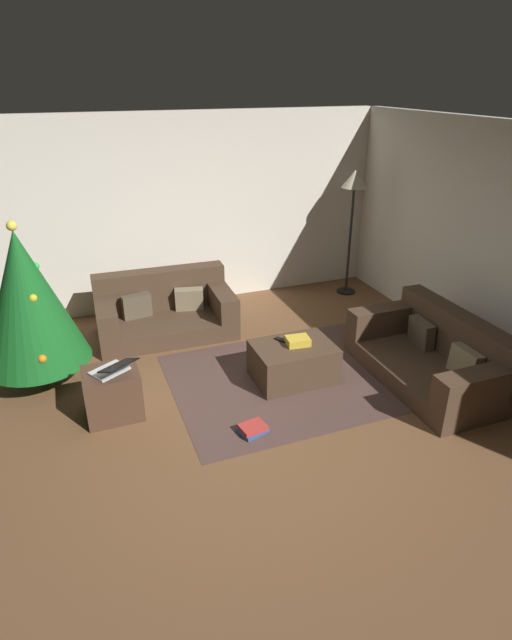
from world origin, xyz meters
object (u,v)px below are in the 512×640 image
couch_right (436,356)px  ottoman (293,362)px  couch_left (164,310)px  christmas_tree (27,299)px  corner_lamp (354,189)px  side_table (113,393)px  book_stack (253,429)px  tv_remote (282,340)px  gift_box (298,341)px  laptop (113,369)px

couch_right → ottoman: 1.54m
couch_left → christmas_tree: bearing=28.7°
ottoman → couch_left: bearing=122.5°
ottoman → corner_lamp: 2.99m
couch_left → couch_right: bearing=140.9°
christmas_tree → corner_lamp: 4.51m
side_table → book_stack: bearing=-32.7°
christmas_tree → book_stack: 2.61m
couch_right → tv_remote: (-1.53, 0.67, 0.15)m
couch_left → tv_remote: bearing=124.7°
gift_box → laptop: bearing=-178.5°
gift_box → side_table: bearing=179.9°
christmas_tree → tv_remote: bearing=-17.2°
tv_remote → laptop: size_ratio=0.32×
couch_left → laptop: (-0.81, -1.70, 0.26)m
couch_right → corner_lamp: corner_lamp is taller
couch_right → christmas_tree: bearing=70.6°
gift_box → christmas_tree: 2.80m
couch_left → tv_remote: 1.81m
gift_box → book_stack: bearing=-136.7°
laptop → corner_lamp: bearing=28.8°
tv_remote → side_table: side_table is taller
ottoman → corner_lamp: bearing=47.8°
gift_box → side_table: 1.96m
couch_left → gift_box: 1.99m
tv_remote → laptop: bearing=156.6°
side_table → book_stack: side_table is taller
couch_left → ottoman: (1.05, -1.65, -0.08)m
book_stack → couch_left: bearing=97.5°
christmas_tree → laptop: bearing=-54.2°
couch_right → christmas_tree: (-3.99, 1.43, 0.70)m
couch_right → side_table: 3.38m
couch_right → couch_left: bearing=49.2°
ottoman → gift_box: (0.05, 0.01, 0.24)m
tv_remote → gift_box: bearing=-74.5°
side_table → laptop: 0.30m
couch_right → book_stack: couch_right is taller
christmas_tree → corner_lamp: corner_lamp is taller
laptop → book_stack: (1.13, -0.69, -0.50)m
ottoman → christmas_tree: (-2.55, 0.90, 0.77)m
corner_lamp → book_stack: bearing=-133.1°
ottoman → gift_box: gift_box is taller
ottoman → book_stack: bearing=-135.2°
gift_box → corner_lamp: size_ratio=0.13×
couch_left → corner_lamp: bearing=-171.6°
laptop → side_table: bearing=120.0°
corner_lamp → side_table: bearing=-152.0°
couch_right → side_table: couch_right is taller
couch_left → christmas_tree: 1.81m
couch_right → gift_box: (-1.40, 0.53, 0.18)m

